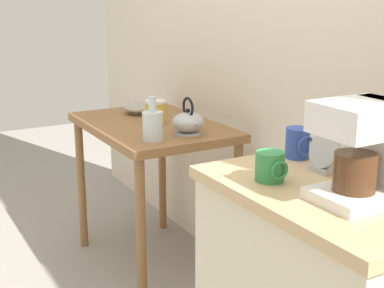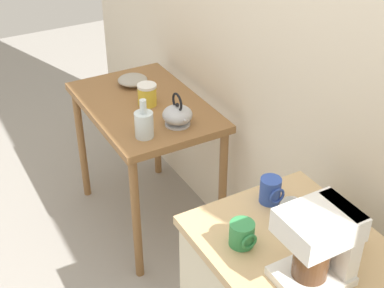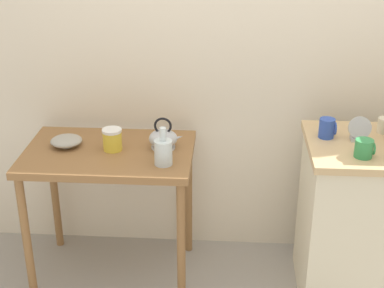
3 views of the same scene
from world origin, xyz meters
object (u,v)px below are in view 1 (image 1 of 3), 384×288
Objects in this scene: teakettle at (188,122)px; mug_tall_green at (270,166)px; bowl_stoneware at (139,108)px; coffee_maker at (366,147)px; table_clock at (324,154)px; glass_carafe_vase at (153,125)px; canister_enamel at (155,112)px; mug_blue at (298,143)px.

mug_tall_green is at bearing -15.76° from teakettle.
bowl_stoneware is 0.91× the size of teakettle.
coffee_maker is 0.25m from table_clock.
glass_carafe_vase is at bearing -173.70° from table_clock.
coffee_maker is at bearing -4.44° from canister_enamel.
mug_tall_green is at bearing -10.71° from canister_enamel.
teakettle is at bearing 164.24° from mug_tall_green.
mug_tall_green is (-0.24, -0.12, -0.10)m from coffee_maker.
table_clock is (0.98, -0.08, 0.11)m from teakettle.
coffee_maker is 0.40m from mug_blue.
bowl_stoneware is 1.74m from coffee_maker.
coffee_maker reaches higher than bowl_stoneware.
canister_enamel reaches higher than bowl_stoneware.
glass_carafe_vase is at bearing 174.99° from mug_tall_green.
mug_blue is (0.81, 0.13, 0.09)m from glass_carafe_vase.
coffee_maker is at bearing -14.68° from mug_blue.
mug_tall_green is (0.97, -0.27, 0.10)m from teakettle.
bowl_stoneware is at bearing 175.27° from coffee_maker.
mug_tall_green is at bearing -153.27° from coffee_maker.
coffee_maker is at bearing -7.31° from teakettle.
teakettle reaches higher than canister_enamel.
mug_tall_green reaches higher than canister_enamel.
mug_blue is at bearing 169.67° from table_clock.
teakettle is 0.84m from mug_blue.
coffee_maker is (1.18, 0.04, 0.18)m from glass_carafe_vase.
coffee_maker is (1.72, -0.14, 0.22)m from bowl_stoneware.
canister_enamel is 1.25m from table_clock.
coffee_maker reaches higher than table_clock.
teakettle is at bearing 176.11° from mug_blue.
table_clock is (1.25, -0.04, 0.11)m from canister_enamel.
canister_enamel is (-0.26, -0.04, 0.00)m from teakettle.
mug_tall_green is at bearing -5.01° from glass_carafe_vase.
canister_enamel is 0.45× the size of coffee_maker.
glass_carafe_vase is at bearing -178.27° from coffee_maker.
mug_blue is (1.35, -0.04, 0.13)m from bowl_stoneware.
mug_blue is at bearing -3.89° from teakettle.
teakettle is at bearing 8.74° from canister_enamel.
teakettle reaches higher than bowl_stoneware.
table_clock reaches higher than mug_tall_green.
table_clock is (0.15, -0.03, 0.01)m from mug_blue.
bowl_stoneware is 0.85× the size of glass_carafe_vase.
coffee_maker reaches higher than mug_blue.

